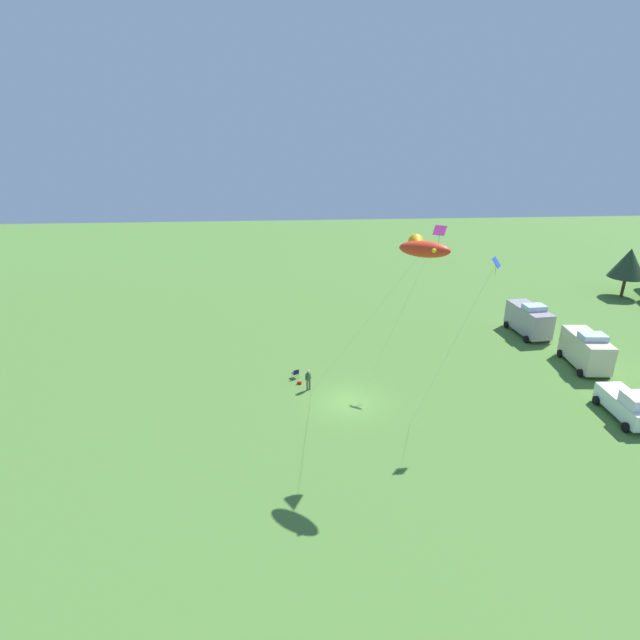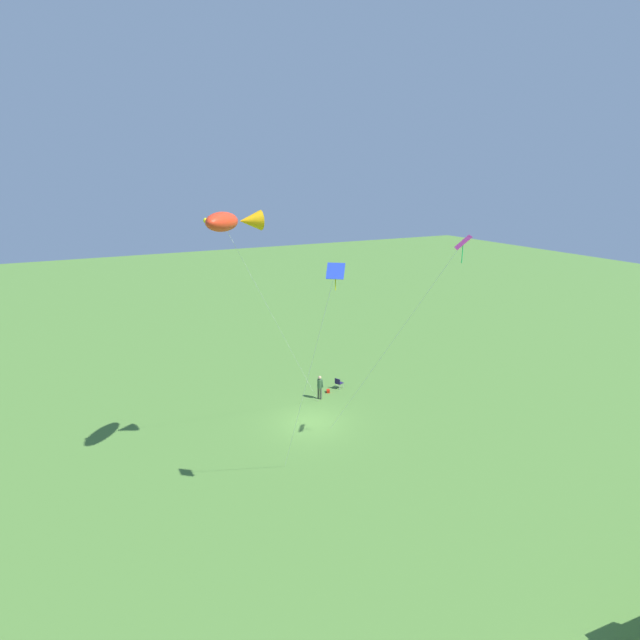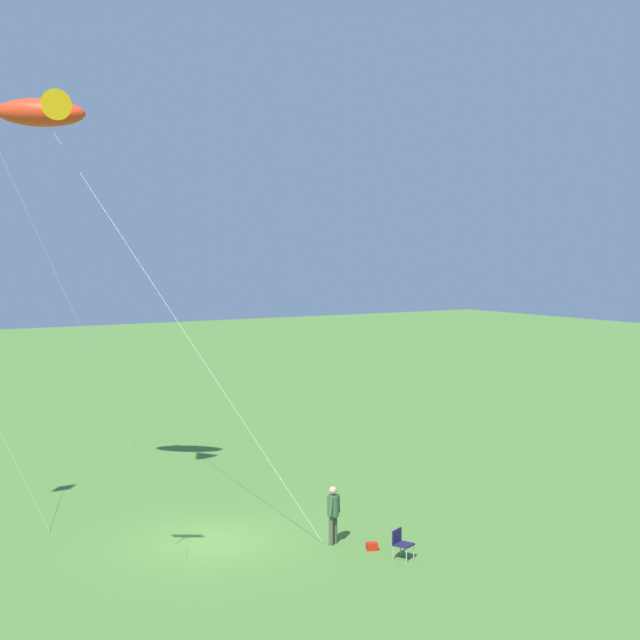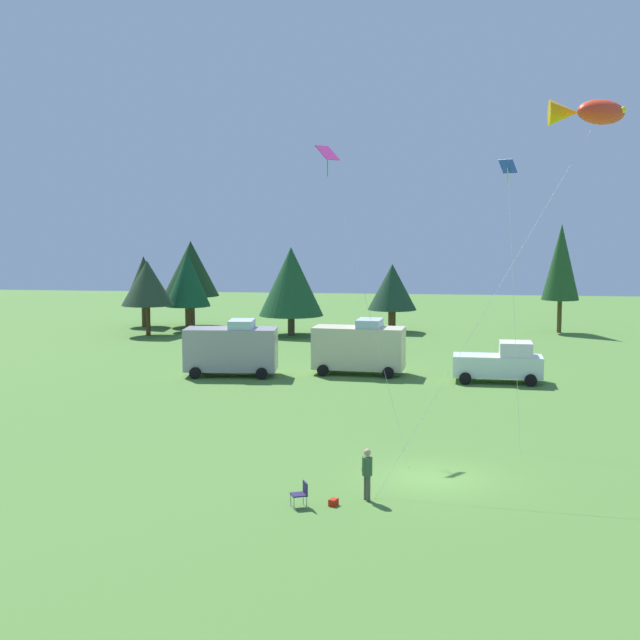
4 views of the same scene
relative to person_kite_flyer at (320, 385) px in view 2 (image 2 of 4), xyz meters
The scene contains 7 objects.
ground_plane 3.76m from the person_kite_flyer, 54.18° to the left, with size 160.00×160.00×0.00m, color #4E7B33.
person_kite_flyer is the anchor object (origin of this frame).
folding_chair 2.32m from the person_kite_flyer, 154.94° to the right, with size 0.63×0.63×0.82m.
backpack_on_grass 1.54m from the person_kite_flyer, 146.80° to the right, with size 0.32×0.22×0.22m, color red.
kite_large_fish 15.70m from the person_kite_flyer, 38.24° to the left, with size 9.27×7.51×13.70m.
kite_diamond_blue 16.07m from the person_kite_flyer, 65.52° to the left, with size 0.84×5.32×11.85m.
kite_diamond_rainbow 14.93m from the person_kite_flyer, 103.54° to the left, with size 4.42×6.89×12.43m.
Camera 2 is at (12.53, 26.08, 15.16)m, focal length 28.00 mm.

